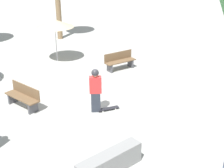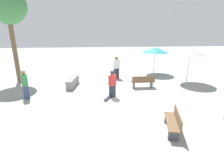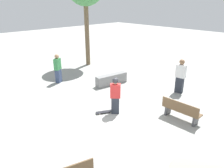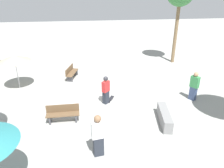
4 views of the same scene
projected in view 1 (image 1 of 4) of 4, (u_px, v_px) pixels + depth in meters
name	position (u px, v px, depth m)	size (l,w,h in m)	color
ground_plane	(93.00, 97.00, 12.54)	(60.00, 60.00, 0.00)	#9E9E99
skater_main	(95.00, 89.00, 11.10)	(0.48, 0.48, 1.64)	#282D38
skateboard	(108.00, 109.00, 11.48)	(0.80, 0.54, 0.07)	black
concrete_ledge	(110.00, 163.00, 8.19)	(1.99, 0.70, 0.60)	gray
bench_near	(120.00, 61.00, 15.23)	(1.66, 0.85, 0.85)	#47474C
bench_far	(23.00, 97.00, 11.57)	(0.47, 1.61, 0.85)	#47474C
shade_umbrella_tan	(55.00, 23.00, 15.76)	(1.94, 1.94, 2.19)	#B7B7BC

